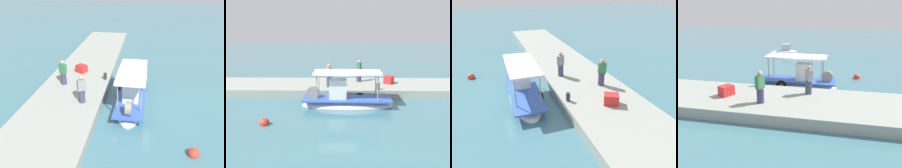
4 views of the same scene
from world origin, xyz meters
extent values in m
plane|color=teal|center=(0.00, 0.00, 0.00)|extent=(120.00, 120.00, 0.00)
cube|color=#989F96|center=(0.00, -4.26, 0.30)|extent=(36.00, 4.62, 0.60)
ellipsoid|color=silver|center=(-0.56, -0.11, 0.07)|extent=(6.00, 1.88, 0.84)
cube|color=#375EB8|center=(-0.56, -0.11, 0.54)|extent=(5.76, 1.88, 0.10)
cube|color=silver|center=(0.04, -0.12, 1.16)|extent=(1.12, 1.00, 1.34)
cylinder|color=gray|center=(1.36, 0.53, 1.36)|extent=(0.07, 0.07, 1.73)
cylinder|color=gray|center=(1.34, -0.82, 1.36)|extent=(0.07, 0.07, 1.73)
cylinder|color=gray|center=(-2.46, 0.60, 1.36)|extent=(0.07, 0.07, 1.73)
cylinder|color=gray|center=(-2.48, -0.76, 1.36)|extent=(0.07, 0.07, 1.73)
cube|color=white|center=(-0.56, -0.11, 2.28)|extent=(4.35, 1.83, 0.12)
torus|color=black|center=(-1.47, -1.03, 0.34)|extent=(0.74, 0.19, 0.74)
cylinder|color=gray|center=(1.71, -0.15, 0.94)|extent=(0.81, 0.36, 0.80)
cylinder|color=#3E3657|center=(-1.61, -5.06, 1.02)|extent=(0.52, 0.52, 0.84)
cube|color=#37794A|center=(-1.61, -5.06, 1.79)|extent=(0.45, 0.58, 0.69)
sphere|color=tan|center=(-1.61, -5.06, 2.27)|extent=(0.27, 0.27, 0.27)
cylinder|color=#36415A|center=(0.77, -3.08, 1.02)|extent=(0.55, 0.55, 0.83)
cube|color=gray|center=(0.77, -3.08, 1.77)|extent=(0.52, 0.57, 0.68)
sphere|color=tan|center=(0.77, -3.08, 2.25)|extent=(0.27, 0.27, 0.27)
cylinder|color=#2D2D33|center=(-2.85, -2.26, 0.85)|extent=(0.24, 0.24, 0.50)
cube|color=red|center=(-3.98, -4.38, 0.90)|extent=(0.93, 0.99, 0.60)
sphere|color=red|center=(3.99, 3.15, 0.11)|extent=(0.55, 0.55, 0.55)
camera|label=1|loc=(13.29, 0.58, 7.94)|focal=38.23mm
camera|label=2|loc=(-0.23, 16.69, 5.41)|focal=42.79mm
camera|label=3|loc=(-12.64, 1.57, 6.65)|focal=33.92mm
camera|label=4|loc=(2.50, -16.41, 5.46)|focal=37.46mm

